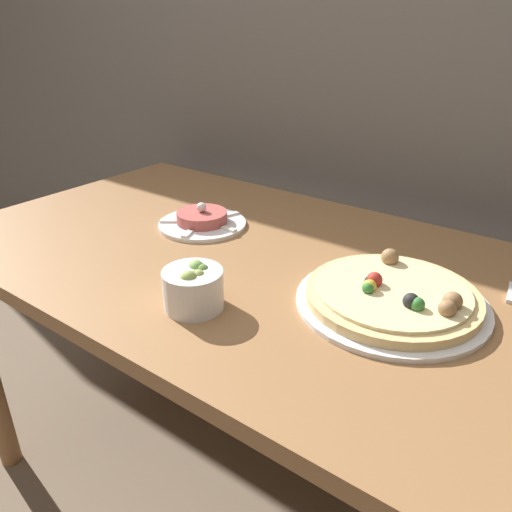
# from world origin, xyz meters

# --- Properties ---
(back_wall) EXTENTS (8.00, 0.05, 2.60)m
(back_wall) POSITION_xyz_m (0.00, 0.97, 1.30)
(back_wall) COLOR slate
(back_wall) RESTS_ON ground_plane
(dining_table) EXTENTS (1.49, 0.85, 0.78)m
(dining_table) POSITION_xyz_m (0.00, 0.42, 0.68)
(dining_table) COLOR olive
(dining_table) RESTS_ON ground_plane
(pizza_plate) EXTENTS (0.36, 0.36, 0.06)m
(pizza_plate) POSITION_xyz_m (0.34, 0.40, 0.79)
(pizza_plate) COLOR white
(pizza_plate) RESTS_ON dining_table
(tartare_plate) EXTENTS (0.22, 0.22, 0.06)m
(tartare_plate) POSITION_xyz_m (-0.21, 0.48, 0.79)
(tartare_plate) COLOR white
(tartare_plate) RESTS_ON dining_table
(small_bowl) EXTENTS (0.11, 0.11, 0.08)m
(small_bowl) POSITION_xyz_m (0.04, 0.18, 0.82)
(small_bowl) COLOR white
(small_bowl) RESTS_ON dining_table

